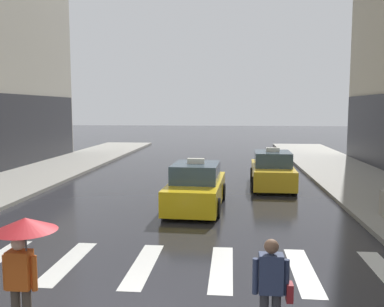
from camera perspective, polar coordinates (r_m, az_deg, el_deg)
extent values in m
cube|color=silver|center=(10.49, -16.63, -14.04)|extent=(0.50, 2.80, 0.01)
cube|color=silver|center=(9.99, -6.68, -14.88)|extent=(0.50, 2.80, 0.01)
cube|color=silver|center=(9.79, 4.07, -15.30)|extent=(0.50, 2.80, 0.01)
cube|color=silver|center=(9.92, 14.91, -15.21)|extent=(0.50, 2.80, 0.01)
cube|color=yellow|center=(15.21, 0.59, -5.28)|extent=(2.00, 4.58, 0.84)
cube|color=#384C5B|center=(14.99, 0.54, -2.58)|extent=(1.69, 2.17, 0.64)
cube|color=silver|center=(14.93, 0.54, -1.02)|extent=(0.61, 0.27, 0.18)
cylinder|color=black|center=(16.69, -1.73, -5.06)|extent=(0.25, 0.67, 0.66)
cylinder|color=black|center=(16.50, 4.16, -5.21)|extent=(0.25, 0.67, 0.66)
cylinder|color=black|center=(14.10, -3.61, -7.17)|extent=(0.25, 0.67, 0.66)
cylinder|color=black|center=(13.87, 3.39, -7.40)|extent=(0.25, 0.67, 0.66)
cube|color=#F2EAB2|center=(17.50, -0.49, -3.62)|extent=(0.20, 0.05, 0.14)
cube|color=#F2EAB2|center=(17.36, 3.63, -3.71)|extent=(0.20, 0.05, 0.14)
cube|color=gold|center=(19.57, 10.87, -2.81)|extent=(1.92, 4.55, 0.84)
cube|color=#384C5B|center=(19.37, 10.94, -0.69)|extent=(1.65, 2.14, 0.64)
cube|color=silver|center=(19.33, 10.96, 0.51)|extent=(0.61, 0.26, 0.18)
cylinder|color=black|center=(20.90, 8.27, -2.83)|extent=(0.24, 0.67, 0.66)
cylinder|color=black|center=(21.01, 12.94, -2.88)|extent=(0.24, 0.67, 0.66)
cylinder|color=black|center=(18.24, 8.46, -4.16)|extent=(0.24, 0.67, 0.66)
cylinder|color=black|center=(18.36, 13.81, -4.20)|extent=(0.24, 0.67, 0.66)
cube|color=#F2EAB2|center=(21.77, 8.82, -1.75)|extent=(0.20, 0.05, 0.14)
cube|color=#F2EAB2|center=(21.85, 12.12, -1.79)|extent=(0.20, 0.05, 0.14)
cube|color=#BF5119|center=(7.17, -22.45, -14.44)|extent=(0.36, 0.24, 0.60)
sphere|color=beige|center=(7.03, -22.59, -11.23)|extent=(0.22, 0.22, 0.22)
cylinder|color=#BF5119|center=(7.29, -24.08, -14.57)|extent=(0.09, 0.09, 0.55)
cylinder|color=#BF5119|center=(7.08, -20.73, -15.05)|extent=(0.09, 0.09, 0.55)
cylinder|color=#4C4C4C|center=(7.01, -21.67, -12.26)|extent=(0.02, 0.02, 1.00)
cone|color=maroon|center=(6.90, -21.81, -8.94)|extent=(0.96, 0.96, 0.20)
cube|color=#2D3856|center=(6.62, 10.71, -15.79)|extent=(0.36, 0.24, 0.60)
sphere|color=brown|center=(6.48, 10.79, -12.35)|extent=(0.22, 0.22, 0.22)
cylinder|color=#2D3856|center=(6.63, 8.64, -16.22)|extent=(0.09, 0.09, 0.55)
cylinder|color=#2D3856|center=(6.67, 12.75, -16.15)|extent=(0.09, 0.09, 0.55)
cube|color=maroon|center=(6.76, 13.14, -17.95)|extent=(0.10, 0.20, 0.28)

